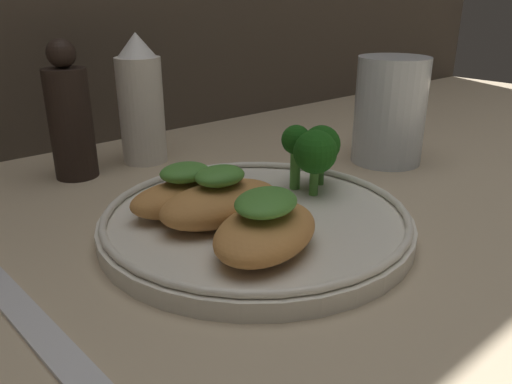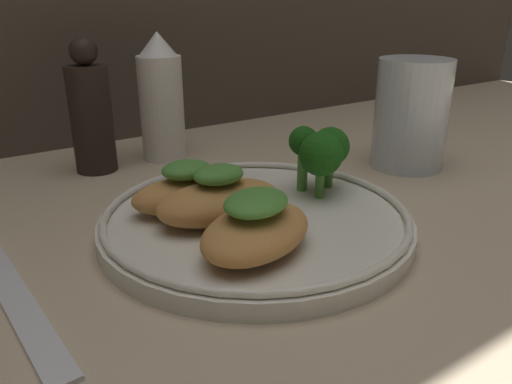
# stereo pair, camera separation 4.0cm
# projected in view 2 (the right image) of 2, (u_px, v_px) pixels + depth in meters

# --- Properties ---
(ground_plane) EXTENTS (1.80, 1.80, 0.01)m
(ground_plane) POSITION_uv_depth(u_px,v_px,m) (256.00, 236.00, 0.41)
(ground_plane) COLOR tan
(plate) EXTENTS (0.25, 0.25, 0.02)m
(plate) POSITION_uv_depth(u_px,v_px,m) (256.00, 219.00, 0.41)
(plate) COLOR silver
(plate) RESTS_ON ground_plane
(grilled_meat_front) EXTENTS (0.11, 0.09, 0.04)m
(grilled_meat_front) POSITION_uv_depth(u_px,v_px,m) (256.00, 228.00, 0.34)
(grilled_meat_front) COLOR #BC7F42
(grilled_meat_front) RESTS_ON plate
(grilled_meat_middle) EXTENTS (0.11, 0.06, 0.05)m
(grilled_meat_middle) POSITION_uv_depth(u_px,v_px,m) (219.00, 200.00, 0.39)
(grilled_meat_middle) COLOR #BC7F42
(grilled_meat_middle) RESTS_ON plate
(grilled_meat_back) EXTENTS (0.10, 0.06, 0.04)m
(grilled_meat_back) POSITION_uv_depth(u_px,v_px,m) (188.00, 192.00, 0.41)
(grilled_meat_back) COLOR #BC7F42
(grilled_meat_back) RESTS_ON plate
(broccoli_bunch) EXTENTS (0.06, 0.06, 0.06)m
(broccoli_bunch) POSITION_uv_depth(u_px,v_px,m) (321.00, 150.00, 0.44)
(broccoli_bunch) COLOR #4C8E38
(broccoli_bunch) RESTS_ON plate
(sauce_bottle) EXTENTS (0.05, 0.05, 0.14)m
(sauce_bottle) POSITION_uv_depth(u_px,v_px,m) (161.00, 100.00, 0.57)
(sauce_bottle) COLOR white
(sauce_bottle) RESTS_ON ground_plane
(pepper_grinder) EXTENTS (0.04, 0.04, 0.14)m
(pepper_grinder) POSITION_uv_depth(u_px,v_px,m) (91.00, 113.00, 0.53)
(pepper_grinder) COLOR black
(pepper_grinder) RESTS_ON ground_plane
(drinking_glass) EXTENTS (0.08, 0.08, 0.12)m
(drinking_glass) POSITION_uv_depth(u_px,v_px,m) (411.00, 114.00, 0.54)
(drinking_glass) COLOR silver
(drinking_glass) RESTS_ON ground_plane
(fork) EXTENTS (0.03, 0.19, 0.01)m
(fork) POSITION_uv_depth(u_px,v_px,m) (17.00, 300.00, 0.31)
(fork) COLOR silver
(fork) RESTS_ON ground_plane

